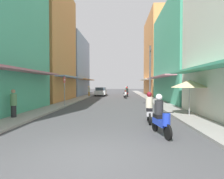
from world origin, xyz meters
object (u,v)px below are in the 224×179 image
motorbike_white (125,95)px  motorbike_silver (149,109)px  motorbike_blue (161,117)px  motorbike_red (126,92)px  vendor_umbrella (189,84)px  street_sign_no_entry (65,87)px  motorbike_green (127,90)px  utility_pole (150,73)px  motorbike_orange (126,91)px  pedestrian_crossing (89,90)px  parked_car (101,91)px  pedestrian_midway (14,104)px

motorbike_white → motorbike_silver: (0.88, -16.27, 0.20)m
motorbike_blue → motorbike_silver: size_ratio=0.99×
motorbike_red → vendor_umbrella: vendor_umbrella is taller
motorbike_silver → street_sign_no_entry: (-6.33, 6.22, 1.01)m
motorbike_green → motorbike_silver: 31.59m
motorbike_blue → utility_pole: utility_pole is taller
motorbike_blue → vendor_umbrella: 4.87m
motorbike_orange → motorbike_silver: bearing=-88.7°
motorbike_silver → motorbike_red: bearing=91.7°
motorbike_green → street_sign_no_entry: bearing=-103.9°
pedestrian_crossing → vendor_umbrella: (9.13, -17.66, 1.00)m
pedestrian_crossing → utility_pole: size_ratio=0.28×
motorbike_white → pedestrian_crossing: 6.40m
parked_car → pedestrian_midway: bearing=-96.7°
motorbike_red → vendor_umbrella: (3.20, -18.28, 1.29)m
pedestrian_midway → pedestrian_crossing: bearing=87.2°
motorbike_green → parked_car: bearing=-116.3°
motorbike_red → street_sign_no_entry: 14.85m
motorbike_orange → vendor_umbrella: (3.15, -22.09, 1.29)m
parked_car → vendor_umbrella: vendor_umbrella is taller
motorbike_silver → pedestrian_crossing: 20.33m
motorbike_blue → motorbike_red: size_ratio=1.00×
motorbike_blue → parked_car: 24.69m
motorbike_white → parked_car: size_ratio=0.44×
motorbike_orange → motorbike_silver: 23.70m
motorbike_silver → pedestrian_midway: pedestrian_midway is taller
street_sign_no_entry → motorbike_green: bearing=76.1°
motorbike_red → motorbike_blue: bearing=-88.2°
motorbike_blue → parked_car: (-4.99, 24.18, 0.04)m
pedestrian_midway → vendor_umbrella: size_ratio=0.76×
vendor_umbrella → utility_pole: (-0.71, 10.38, 1.28)m
motorbike_white → motorbike_red: bearing=85.4°
motorbike_red → pedestrian_midway: size_ratio=1.07×
motorbike_white → pedestrian_crossing: bearing=152.0°
utility_pole → street_sign_no_entry: utility_pole is taller
motorbike_blue → motorbike_green: 33.96m
motorbike_red → pedestrian_crossing: 5.96m
parked_car → pedestrian_midway: pedestrian_midway is taller
motorbike_red → pedestrian_crossing: (-5.93, -0.62, 0.29)m
vendor_umbrella → pedestrian_crossing: bearing=117.3°
parked_car → motorbike_white: bearing=-54.0°
motorbike_green → pedestrian_crossing: (-6.44, -12.33, 0.29)m
motorbike_blue → motorbike_silver: (-0.09, 2.37, 0.00)m
motorbike_white → parked_car: (-4.02, 5.54, 0.24)m
vendor_umbrella → utility_pole: 10.48m
motorbike_red → pedestrian_midway: (-6.83, -19.44, 0.14)m
parked_car → vendor_umbrella: 21.60m
motorbike_green → vendor_umbrella: size_ratio=0.80×
pedestrian_crossing → motorbike_green: bearing=62.4°
parked_car → motorbike_green: bearing=63.7°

